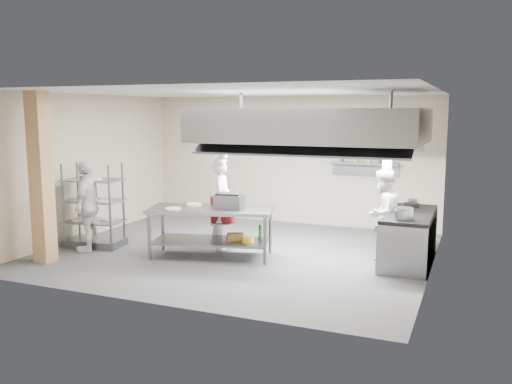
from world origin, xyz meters
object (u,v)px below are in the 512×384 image
at_px(island, 211,233).
at_px(cooking_range, 409,239).
at_px(chef_line, 383,214).
at_px(griddle, 230,201).
at_px(chef_plating, 88,206).
at_px(chef_head, 222,203).
at_px(pass_rack, 94,205).
at_px(stockpot, 404,213).

relative_size(island, cooking_range, 1.12).
xyz_separation_m(chef_line, griddle, (-2.63, -0.89, 0.21)).
height_order(island, chef_plating, chef_plating).
relative_size(chef_head, chef_plating, 1.03).
distance_m(chef_line, chef_plating, 5.52).
bearing_deg(chef_line, cooking_range, 99.01).
height_order(cooking_range, chef_line, chef_line).
height_order(pass_rack, chef_head, chef_head).
relative_size(cooking_range, chef_head, 1.12).
distance_m(cooking_range, chef_line, 0.63).
bearing_deg(chef_line, island, -49.45).
bearing_deg(island, chef_line, 6.35).
xyz_separation_m(pass_rack, chef_line, (5.40, 1.27, -0.00)).
bearing_deg(stockpot, griddle, -177.18).
bearing_deg(pass_rack, chef_line, 4.41).
bearing_deg(stockpot, pass_rack, -174.89).
xyz_separation_m(cooking_range, chef_head, (-3.48, -0.37, 0.48)).
distance_m(pass_rack, chef_line, 5.54).
bearing_deg(chef_plating, griddle, 85.29).
relative_size(pass_rack, chef_head, 0.92).
bearing_deg(chef_line, stockpot, 52.16).
distance_m(chef_head, stockpot, 3.48).
xyz_separation_m(cooking_range, stockpot, (-0.02, -0.65, 0.58)).
xyz_separation_m(island, stockpot, (3.37, 0.35, 0.54)).
xyz_separation_m(cooking_range, griddle, (-3.11, -0.80, 0.61)).
xyz_separation_m(chef_head, chef_plating, (-2.29, -1.11, -0.02)).
bearing_deg(chef_line, chef_head, -61.31).
relative_size(griddle, stockpot, 1.78).
relative_size(island, stockpot, 8.07).
bearing_deg(island, cooking_range, 2.17).
bearing_deg(pass_rack, stockpot, -3.68).
xyz_separation_m(island, chef_head, (-0.09, 0.63, 0.44)).
relative_size(island, chef_head, 1.25).
height_order(island, stockpot, stockpot).
relative_size(cooking_range, griddle, 4.05).
xyz_separation_m(chef_plating, stockpot, (5.76, 0.83, 0.13)).
bearing_deg(cooking_range, griddle, -165.56).
relative_size(pass_rack, cooking_range, 0.82).
xyz_separation_m(chef_head, griddle, (0.37, -0.43, 0.14)).
xyz_separation_m(pass_rack, cooking_range, (5.88, 1.17, -0.40)).
bearing_deg(stockpot, island, -174.05).
bearing_deg(pass_rack, griddle, -1.14).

